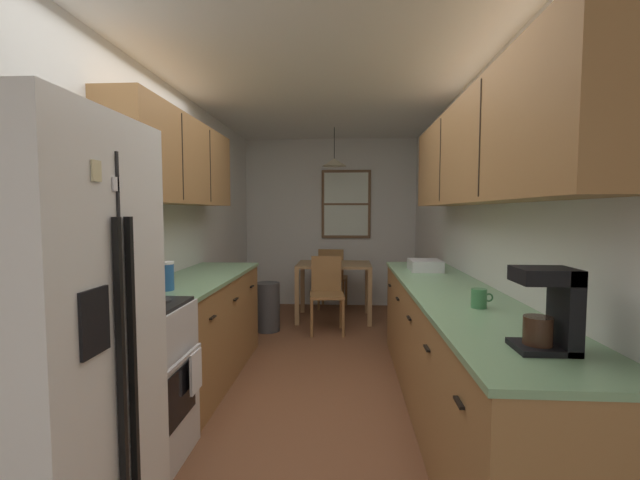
% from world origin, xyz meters
% --- Properties ---
extents(ground_plane, '(12.00, 12.00, 0.00)m').
position_xyz_m(ground_plane, '(0.00, 1.00, 0.00)').
color(ground_plane, brown).
extents(wall_left, '(0.10, 9.00, 2.55)m').
position_xyz_m(wall_left, '(-1.35, 1.00, 1.27)').
color(wall_left, silver).
rests_on(wall_left, ground).
extents(wall_right, '(0.10, 9.00, 2.55)m').
position_xyz_m(wall_right, '(1.35, 1.00, 1.27)').
color(wall_right, silver).
rests_on(wall_right, ground).
extents(wall_back, '(4.40, 0.10, 2.55)m').
position_xyz_m(wall_back, '(0.00, 3.65, 1.27)').
color(wall_back, silver).
rests_on(wall_back, ground).
extents(ceiling_slab, '(4.40, 9.00, 0.08)m').
position_xyz_m(ceiling_slab, '(0.00, 1.00, 2.59)').
color(ceiling_slab, white).
extents(refrigerator, '(0.75, 0.76, 1.80)m').
position_xyz_m(refrigerator, '(-0.94, -1.31, 0.90)').
color(refrigerator, white).
rests_on(refrigerator, ground).
extents(stove_range, '(0.66, 0.65, 1.10)m').
position_xyz_m(stove_range, '(-0.99, -0.58, 0.47)').
color(stove_range, silver).
rests_on(stove_range, ground).
extents(microwave_over_range, '(0.39, 0.57, 0.35)m').
position_xyz_m(microwave_over_range, '(-1.11, -0.58, 1.66)').
color(microwave_over_range, silver).
extents(counter_left, '(0.64, 1.84, 0.90)m').
position_xyz_m(counter_left, '(-1.00, 0.67, 0.45)').
color(counter_left, olive).
rests_on(counter_left, ground).
extents(upper_cabinets_left, '(0.33, 1.92, 0.70)m').
position_xyz_m(upper_cabinets_left, '(-1.14, 0.62, 1.85)').
color(upper_cabinets_left, olive).
extents(counter_right, '(0.64, 3.25, 0.90)m').
position_xyz_m(counter_right, '(1.00, 0.13, 0.45)').
color(counter_right, olive).
rests_on(counter_right, ground).
extents(upper_cabinets_right, '(0.33, 2.93, 0.69)m').
position_xyz_m(upper_cabinets_right, '(1.14, 0.08, 1.85)').
color(upper_cabinets_right, olive).
extents(dining_table, '(0.98, 0.72, 0.75)m').
position_xyz_m(dining_table, '(0.09, 2.75, 0.63)').
color(dining_table, '#A87F51').
rests_on(dining_table, ground).
extents(dining_chair_near, '(0.43, 0.43, 0.90)m').
position_xyz_m(dining_chair_near, '(0.01, 2.18, 0.50)').
color(dining_chair_near, olive).
rests_on(dining_chair_near, ground).
extents(dining_chair_far, '(0.45, 0.45, 0.90)m').
position_xyz_m(dining_chair_far, '(0.04, 3.32, 0.50)').
color(dining_chair_far, olive).
rests_on(dining_chair_far, ground).
extents(pendant_light, '(0.32, 0.32, 0.51)m').
position_xyz_m(pendant_light, '(0.09, 2.75, 2.09)').
color(pendant_light, black).
extents(back_window, '(0.74, 0.05, 1.03)m').
position_xyz_m(back_window, '(0.24, 3.58, 1.56)').
color(back_window, brown).
extents(trash_bin, '(0.30, 0.30, 0.59)m').
position_xyz_m(trash_bin, '(-0.70, 2.14, 0.29)').
color(trash_bin, '#3F3F42').
rests_on(trash_bin, ground).
extents(storage_canister, '(0.12, 0.12, 0.20)m').
position_xyz_m(storage_canister, '(-1.00, 0.01, 1.00)').
color(storage_canister, '#265999').
rests_on(storage_canister, counter_left).
extents(dish_towel, '(0.02, 0.16, 0.24)m').
position_xyz_m(dish_towel, '(-0.64, -0.42, 0.50)').
color(dish_towel, white).
extents(coffee_maker, '(0.22, 0.18, 0.33)m').
position_xyz_m(coffee_maker, '(1.05, -1.11, 1.07)').
color(coffee_maker, black).
rests_on(coffee_maker, counter_right).
extents(mug_by_coffeemaker, '(0.12, 0.09, 0.11)m').
position_xyz_m(mug_by_coffeemaker, '(1.00, -0.39, 0.95)').
color(mug_by_coffeemaker, '#3F7F4C').
rests_on(mug_by_coffeemaker, counter_right).
extents(dish_rack, '(0.28, 0.34, 0.10)m').
position_xyz_m(dish_rack, '(0.98, 1.10, 0.95)').
color(dish_rack, silver).
rests_on(dish_rack, counter_right).
extents(table_serving_bowl, '(0.20, 0.20, 0.06)m').
position_xyz_m(table_serving_bowl, '(0.03, 2.81, 0.78)').
color(table_serving_bowl, silver).
rests_on(table_serving_bowl, dining_table).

